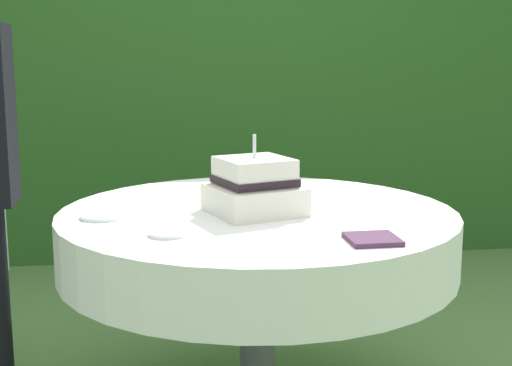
{
  "coord_description": "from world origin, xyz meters",
  "views": [
    {
      "loc": [
        -0.31,
        -2.38,
        1.31
      ],
      "look_at": [
        -0.01,
        -0.02,
        0.88
      ],
      "focal_mm": 49.91,
      "sensor_mm": 36.0,
      "label": 1
    }
  ],
  "objects_px": {
    "cake_table": "(258,240)",
    "napkin_stack": "(373,239)",
    "serving_plate_far": "(103,216)",
    "wedding_cake": "(255,187)",
    "serving_plate_near": "(168,233)"
  },
  "relations": [
    {
      "from": "cake_table",
      "to": "napkin_stack",
      "type": "bearing_deg",
      "value": -58.73
    },
    {
      "from": "wedding_cake",
      "to": "napkin_stack",
      "type": "distance_m",
      "value": 0.52
    },
    {
      "from": "serving_plate_far",
      "to": "wedding_cake",
      "type": "bearing_deg",
      "value": 1.65
    },
    {
      "from": "wedding_cake",
      "to": "serving_plate_far",
      "type": "height_order",
      "value": "wedding_cake"
    },
    {
      "from": "cake_table",
      "to": "serving_plate_near",
      "type": "relative_size",
      "value": 11.63
    },
    {
      "from": "cake_table",
      "to": "napkin_stack",
      "type": "height_order",
      "value": "napkin_stack"
    },
    {
      "from": "wedding_cake",
      "to": "serving_plate_far",
      "type": "xyz_separation_m",
      "value": [
        -0.51,
        -0.01,
        -0.08
      ]
    },
    {
      "from": "serving_plate_near",
      "to": "napkin_stack",
      "type": "distance_m",
      "value": 0.6
    },
    {
      "from": "wedding_cake",
      "to": "cake_table",
      "type": "bearing_deg",
      "value": 70.36
    },
    {
      "from": "serving_plate_far",
      "to": "napkin_stack",
      "type": "bearing_deg",
      "value": -26.92
    },
    {
      "from": "napkin_stack",
      "to": "wedding_cake",
      "type": "bearing_deg",
      "value": 124.42
    },
    {
      "from": "cake_table",
      "to": "serving_plate_far",
      "type": "bearing_deg",
      "value": -174.68
    },
    {
      "from": "wedding_cake",
      "to": "napkin_stack",
      "type": "xyz_separation_m",
      "value": [
        0.29,
        -0.42,
        -0.08
      ]
    },
    {
      "from": "serving_plate_far",
      "to": "serving_plate_near",
      "type": "bearing_deg",
      "value": -50.39
    },
    {
      "from": "cake_table",
      "to": "wedding_cake",
      "type": "xyz_separation_m",
      "value": [
        -0.01,
        -0.03,
        0.2
      ]
    }
  ]
}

